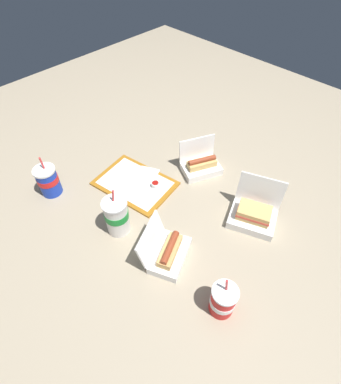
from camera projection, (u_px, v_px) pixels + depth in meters
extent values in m
plane|color=gray|center=(164.00, 204.00, 1.40)|extent=(3.20, 3.20, 0.00)
cube|color=#A56619|center=(135.00, 184.00, 1.48)|extent=(0.41, 0.32, 0.01)
cube|color=white|center=(135.00, 183.00, 1.48)|extent=(0.36, 0.27, 0.00)
cylinder|color=white|center=(155.00, 185.00, 1.45)|extent=(0.04, 0.04, 0.02)
cylinder|color=#9E140F|center=(155.00, 183.00, 1.45)|extent=(0.03, 0.03, 0.01)
cube|color=white|center=(147.00, 174.00, 1.51)|extent=(0.13, 0.13, 0.00)
cube|color=white|center=(132.00, 193.00, 1.43)|extent=(0.10, 0.07, 0.00)
cube|color=white|center=(170.00, 255.00, 1.20)|extent=(0.19, 0.23, 0.04)
cube|color=white|center=(151.00, 239.00, 1.16)|extent=(0.11, 0.19, 0.12)
cube|color=tan|center=(170.00, 251.00, 1.17)|extent=(0.11, 0.16, 0.03)
cylinder|color=brown|center=(170.00, 247.00, 1.16)|extent=(0.08, 0.14, 0.03)
cylinder|color=yellow|center=(170.00, 246.00, 1.15)|extent=(0.06, 0.12, 0.01)
cube|color=white|center=(252.00, 219.00, 1.32)|extent=(0.24, 0.21, 0.04)
cube|color=white|center=(260.00, 191.00, 1.31)|extent=(0.19, 0.10, 0.15)
cube|color=tan|center=(253.00, 215.00, 1.30)|extent=(0.16, 0.14, 0.02)
cube|color=#D64C38|center=(254.00, 213.00, 1.29)|extent=(0.17, 0.14, 0.01)
cube|color=tan|center=(255.00, 211.00, 1.27)|extent=(0.16, 0.14, 0.02)
cube|color=white|center=(201.00, 169.00, 1.53)|extent=(0.19, 0.22, 0.04)
cube|color=white|center=(197.00, 148.00, 1.52)|extent=(0.10, 0.18, 0.12)
cube|color=tan|center=(202.00, 164.00, 1.51)|extent=(0.11, 0.16, 0.03)
cylinder|color=brown|center=(202.00, 160.00, 1.49)|extent=(0.09, 0.14, 0.03)
cylinder|color=yellow|center=(202.00, 159.00, 1.48)|extent=(0.06, 0.11, 0.01)
cylinder|color=red|center=(223.00, 301.00, 1.03)|extent=(0.09, 0.09, 0.13)
cylinder|color=white|center=(223.00, 301.00, 1.03)|extent=(0.09, 0.09, 0.03)
cylinder|color=white|center=(225.00, 292.00, 0.98)|extent=(0.09, 0.09, 0.01)
cylinder|color=red|center=(227.00, 285.00, 0.96)|extent=(0.01, 0.01, 0.06)
cylinder|color=white|center=(117.00, 217.00, 1.25)|extent=(0.10, 0.10, 0.17)
cylinder|color=#198C33|center=(116.00, 214.00, 1.23)|extent=(0.10, 0.10, 0.04)
cylinder|color=white|center=(114.00, 203.00, 1.18)|extent=(0.10, 0.10, 0.01)
cylinder|color=red|center=(113.00, 196.00, 1.16)|extent=(0.01, 0.01, 0.06)
cylinder|color=#1938B7|center=(49.00, 182.00, 1.41)|extent=(0.10, 0.10, 0.14)
cylinder|color=red|center=(47.00, 179.00, 1.39)|extent=(0.10, 0.10, 0.03)
cylinder|color=white|center=(44.00, 170.00, 1.35)|extent=(0.10, 0.10, 0.01)
cylinder|color=red|center=(42.00, 163.00, 1.33)|extent=(0.01, 0.01, 0.06)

